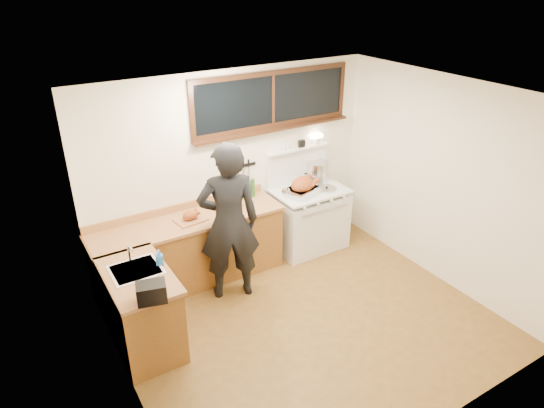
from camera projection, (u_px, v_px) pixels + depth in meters
ground_plane at (307, 322)px, 5.61m from camera, size 4.00×3.50×0.02m
room_shell at (312, 192)px, 4.88m from camera, size 4.10×3.60×2.65m
counter_back at (190, 251)px, 6.14m from camera, size 2.44×0.64×1.00m
counter_left at (141, 310)px, 5.09m from camera, size 0.64×1.09×0.90m
sink_unit at (136, 274)px, 4.98m from camera, size 0.50×0.45×0.37m
vintage_stove at (308, 217)px, 6.95m from camera, size 1.02×0.74×1.58m
back_window at (273, 106)px, 6.29m from camera, size 2.32×0.13×0.77m
left_doorway at (143, 339)px, 3.77m from camera, size 0.02×1.04×2.17m
knife_strip at (239, 167)px, 6.39m from camera, size 0.46×0.03×0.28m
man at (229, 223)px, 5.68m from camera, size 0.84×0.67×1.99m
soap_bottle at (159, 257)px, 5.02m from camera, size 0.10×0.10×0.17m
toaster at (151, 292)px, 4.46m from camera, size 0.31×0.25×0.19m
cutting_board at (191, 217)px, 5.91m from camera, size 0.39×0.31×0.13m
roast_turkey at (303, 187)px, 6.57m from camera, size 0.53×0.45×0.25m
stockpot at (317, 171)px, 6.97m from camera, size 0.41×0.41×0.29m
saucepan at (312, 179)px, 6.93m from camera, size 0.22×0.30×0.12m
pot_lid at (327, 188)px, 6.76m from camera, size 0.29×0.29×0.04m
coffee_tin at (234, 201)px, 6.28m from camera, size 0.11×0.09×0.13m
pitcher at (232, 198)px, 6.30m from camera, size 0.10×0.10×0.17m
bottle_cluster at (245, 191)px, 6.46m from camera, size 0.30×0.06×0.25m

